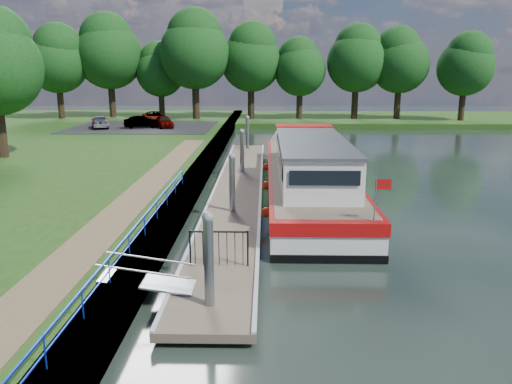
{
  "coord_description": "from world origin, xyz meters",
  "views": [
    {
      "loc": [
        1.45,
        -12.43,
        6.36
      ],
      "look_at": [
        1.04,
        7.88,
        1.4
      ],
      "focal_mm": 35.0,
      "sensor_mm": 36.0,
      "label": 1
    }
  ],
  "objects_px": {
    "car_a": "(164,122)",
    "car_c": "(100,122)",
    "pontoon": "(238,191)",
    "car_b": "(142,122)",
    "barge": "(306,172)",
    "car_d": "(155,118)"
  },
  "relations": [
    {
      "from": "car_b",
      "to": "car_c",
      "type": "bearing_deg",
      "value": 75.03
    },
    {
      "from": "barge",
      "to": "car_c",
      "type": "height_order",
      "value": "barge"
    },
    {
      "from": "pontoon",
      "to": "car_b",
      "type": "xyz_separation_m",
      "value": [
        -10.83,
        23.77,
        1.23
      ]
    },
    {
      "from": "car_a",
      "to": "car_b",
      "type": "bearing_deg",
      "value": 164.94
    },
    {
      "from": "car_a",
      "to": "car_c",
      "type": "relative_size",
      "value": 0.86
    },
    {
      "from": "barge",
      "to": "car_a",
      "type": "bearing_deg",
      "value": 117.87
    },
    {
      "from": "car_a",
      "to": "car_c",
      "type": "bearing_deg",
      "value": 160.25
    },
    {
      "from": "car_b",
      "to": "barge",
      "type": "bearing_deg",
      "value": -164.58
    },
    {
      "from": "barge",
      "to": "car_c",
      "type": "relative_size",
      "value": 5.23
    },
    {
      "from": "pontoon",
      "to": "car_a",
      "type": "height_order",
      "value": "car_a"
    },
    {
      "from": "car_a",
      "to": "car_d",
      "type": "relative_size",
      "value": 0.75
    },
    {
      "from": "car_a",
      "to": "pontoon",
      "type": "bearing_deg",
      "value": -94.09
    },
    {
      "from": "barge",
      "to": "car_d",
      "type": "distance_m",
      "value": 30.19
    },
    {
      "from": "barge",
      "to": "car_c",
      "type": "bearing_deg",
      "value": 129.09
    },
    {
      "from": "car_d",
      "to": "car_b",
      "type": "bearing_deg",
      "value": -120.76
    },
    {
      "from": "pontoon",
      "to": "car_c",
      "type": "relative_size",
      "value": 7.42
    },
    {
      "from": "car_a",
      "to": "car_c",
      "type": "height_order",
      "value": "car_a"
    },
    {
      "from": "car_a",
      "to": "car_d",
      "type": "distance_m",
      "value": 3.86
    },
    {
      "from": "car_b",
      "to": "car_d",
      "type": "bearing_deg",
      "value": -23.96
    },
    {
      "from": "car_b",
      "to": "car_c",
      "type": "xyz_separation_m",
      "value": [
        -4.11,
        -0.13,
        0.01
      ]
    },
    {
      "from": "barge",
      "to": "car_d",
      "type": "xyz_separation_m",
      "value": [
        -13.94,
        26.77,
        0.39
      ]
    },
    {
      "from": "barge",
      "to": "car_c",
      "type": "xyz_separation_m",
      "value": [
        -18.53,
        22.82,
        0.33
      ]
    }
  ]
}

